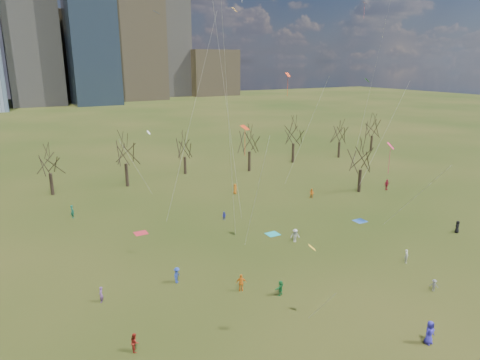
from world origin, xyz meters
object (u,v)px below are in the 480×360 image
blanket_navy (360,221)px  person_2 (135,342)px  person_4 (241,283)px  blanket_crimson (141,233)px  person_0 (430,332)px  blanket_teal (273,234)px  person_1 (406,256)px

blanket_navy → person_2: size_ratio=1.07×
person_4 → blanket_navy: bearing=-135.8°
person_2 → person_4: person_4 is taller
blanket_crimson → person_0: bearing=-67.9°
blanket_teal → person_4: person_4 is taller
blanket_teal → person_4: bearing=-135.0°
person_4 → blanket_teal: bearing=-110.4°
person_2 → person_4: bearing=-61.2°
blanket_crimson → person_2: person_2 is taller
blanket_navy → person_0: 26.33m
person_2 → person_4: 11.82m
blanket_teal → person_1: size_ratio=1.05×
person_0 → person_1: (9.63, 10.41, -0.20)m
person_1 → blanket_teal: bearing=69.5°
person_1 → person_4: 18.81m
blanket_teal → person_4: 14.43m
person_4 → person_2: bearing=43.0°
blanket_teal → blanket_navy: same height
blanket_navy → person_0: size_ratio=0.83×
blanket_teal → person_1: bearing=-58.5°
person_0 → blanket_teal: bearing=83.4°
blanket_crimson → person_4: bearing=-77.0°
blanket_crimson → person_0: size_ratio=0.83×
blanket_navy → blanket_crimson: size_ratio=1.00×
person_0 → blanket_crimson: bearing=108.7°
blanket_navy → blanket_crimson: 29.30m
blanket_teal → person_4: size_ratio=0.92×
blanket_navy → person_4: 24.61m
blanket_crimson → person_2: size_ratio=1.07×
blanket_teal → blanket_crimson: 16.71m
person_4 → person_1: bearing=-165.8°
person_1 → person_2: 29.72m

